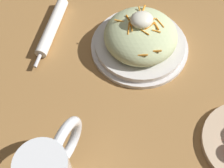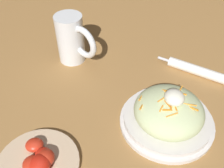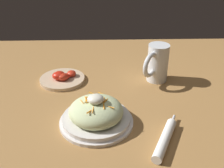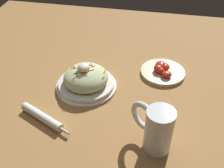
{
  "view_description": "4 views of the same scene",
  "coord_description": "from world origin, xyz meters",
  "px_view_note": "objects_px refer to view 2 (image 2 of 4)",
  "views": [
    {
      "loc": [
        -0.16,
        -0.4,
        0.58
      ],
      "look_at": [
        -0.09,
        -0.1,
        0.07
      ],
      "focal_mm": 49.9,
      "sensor_mm": 36.0,
      "label": 1
    },
    {
      "loc": [
        0.41,
        -0.07,
        0.51
      ],
      "look_at": [
        -0.07,
        -0.11,
        0.05
      ],
      "focal_mm": 41.99,
      "sensor_mm": 36.0,
      "label": 2
    },
    {
      "loc": [
        -0.03,
        0.71,
        0.52
      ],
      "look_at": [
        -0.05,
        -0.1,
        0.06
      ],
      "focal_mm": 43.68,
      "sensor_mm": 36.0,
      "label": 3
    },
    {
      "loc": [
        -0.77,
        -0.22,
        0.67
      ],
      "look_at": [
        -0.06,
        -0.08,
        0.08
      ],
      "focal_mm": 44.3,
      "sensor_mm": 36.0,
      "label": 4
    }
  ],
  "objects_px": {
    "beer_mug": "(72,41)",
    "napkin_roll": "(196,70)",
    "salad_plate": "(168,114)",
    "tomato_plate": "(38,163)"
  },
  "relations": [
    {
      "from": "beer_mug",
      "to": "napkin_roll",
      "type": "distance_m",
      "value": 0.38
    },
    {
      "from": "salad_plate",
      "to": "napkin_roll",
      "type": "xyz_separation_m",
      "value": [
        -0.19,
        0.1,
        -0.02
      ]
    },
    {
      "from": "salad_plate",
      "to": "napkin_roll",
      "type": "bearing_deg",
      "value": 153.31
    },
    {
      "from": "beer_mug",
      "to": "tomato_plate",
      "type": "distance_m",
      "value": 0.38
    },
    {
      "from": "salad_plate",
      "to": "napkin_roll",
      "type": "relative_size",
      "value": 1.16
    },
    {
      "from": "salad_plate",
      "to": "napkin_roll",
      "type": "height_order",
      "value": "salad_plate"
    },
    {
      "from": "tomato_plate",
      "to": "napkin_roll",
      "type": "bearing_deg",
      "value": 131.72
    },
    {
      "from": "beer_mug",
      "to": "tomato_plate",
      "type": "xyz_separation_m",
      "value": [
        0.37,
        -0.0,
        -0.05
      ]
    },
    {
      "from": "salad_plate",
      "to": "napkin_roll",
      "type": "distance_m",
      "value": 0.22
    },
    {
      "from": "beer_mug",
      "to": "napkin_roll",
      "type": "relative_size",
      "value": 0.76
    }
  ]
}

